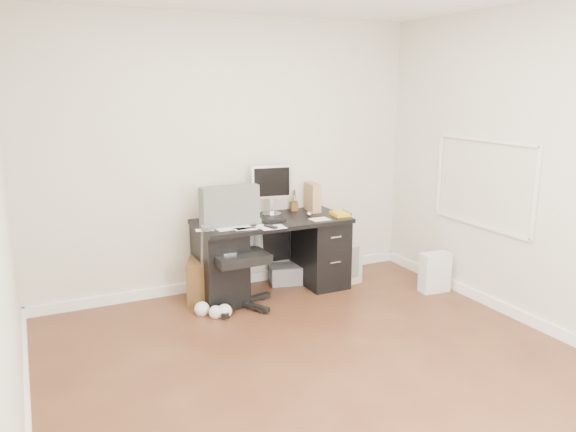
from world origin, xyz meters
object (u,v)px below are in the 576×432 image
object	(u,v)px
desk	(272,253)
lcd_monitor	(271,190)
pc_tower	(339,256)
office_chair	(238,249)
keyboard	(263,220)
wicker_basket	(211,280)

from	to	relation	value
desk	lcd_monitor	world-z (taller)	lcd_monitor
desk	lcd_monitor	distance (m)	0.64
pc_tower	office_chair	bearing A→B (deg)	-178.86
keyboard	office_chair	xyz separation A→B (m)	(-0.33, -0.19, -0.20)
lcd_monitor	pc_tower	world-z (taller)	lcd_monitor
keyboard	wicker_basket	bearing A→B (deg)	178.65
pc_tower	wicker_basket	bearing A→B (deg)	169.09
desk	keyboard	xyz separation A→B (m)	(-0.11, -0.04, 0.36)
wicker_basket	keyboard	bearing A→B (deg)	-8.15
desk	lcd_monitor	size ratio (longest dim) A/B	2.89
office_chair	wicker_basket	xyz separation A→B (m)	(-0.18, 0.27, -0.35)
keyboard	wicker_basket	size ratio (longest dim) A/B	1.03
keyboard	wicker_basket	world-z (taller)	keyboard
desk	pc_tower	bearing A→B (deg)	3.34
pc_tower	desk	bearing A→B (deg)	171.87
office_chair	pc_tower	bearing A→B (deg)	11.21
desk	lcd_monitor	xyz separation A→B (m)	(0.07, 0.16, 0.61)
desk	pc_tower	distance (m)	0.82
lcd_monitor	wicker_basket	xyz separation A→B (m)	(-0.70, -0.13, -0.80)
desk	keyboard	world-z (taller)	keyboard
office_chair	wicker_basket	world-z (taller)	office_chair
lcd_monitor	wicker_basket	bearing A→B (deg)	-160.75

